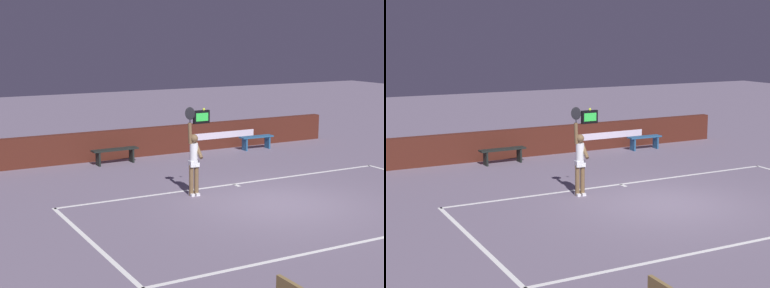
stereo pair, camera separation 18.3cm
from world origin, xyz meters
TOP-DOWN VIEW (x-y plane):
  - ground_plane at (0.00, 0.00)m, footprint 60.00×60.00m
  - court_lines at (0.00, -0.42)m, footprint 10.64×5.57m
  - back_wall at (0.00, 7.30)m, footprint 14.29×0.30m
  - speed_display at (1.70, 7.30)m, footprint 0.65×0.13m
  - tennis_player at (-1.61, 1.75)m, footprint 0.45×0.44m
  - tennis_ball at (-1.36, 1.66)m, footprint 0.07×0.07m
  - courtside_bench_near at (3.57, 6.42)m, footprint 1.33×0.39m
  - courtside_bench_far at (-2.03, 6.48)m, footprint 1.59×0.42m

SIDE VIEW (x-z plane):
  - ground_plane at x=0.00m, z-range 0.00..0.00m
  - court_lines at x=0.00m, z-range 0.00..0.00m
  - courtside_bench_near at x=3.57m, z-range 0.12..0.63m
  - courtside_bench_far at x=-2.03m, z-range 0.14..0.65m
  - back_wall at x=0.00m, z-range 0.00..1.00m
  - tennis_player at x=-1.61m, z-range -0.22..2.20m
  - speed_display at x=1.70m, z-range 1.00..1.48m
  - tennis_ball at x=-1.36m, z-range 2.29..2.36m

